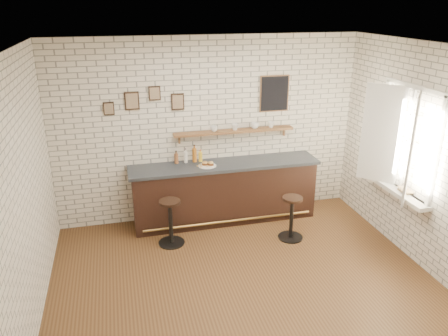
# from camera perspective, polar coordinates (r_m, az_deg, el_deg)

# --- Properties ---
(ground) EXTENTS (5.00, 5.00, 0.00)m
(ground) POSITION_cam_1_polar(r_m,az_deg,el_deg) (6.04, 2.38, -14.13)
(ground) COLOR brown
(ground) RESTS_ON ground
(bar_counter) EXTENTS (3.10, 0.65, 1.01)m
(bar_counter) POSITION_cam_1_polar(r_m,az_deg,el_deg) (7.26, 0.09, -3.11)
(bar_counter) COLOR black
(bar_counter) RESTS_ON ground
(sandwich_plate) EXTENTS (0.28, 0.28, 0.01)m
(sandwich_plate) POSITION_cam_1_polar(r_m,az_deg,el_deg) (6.96, -2.19, 0.30)
(sandwich_plate) COLOR white
(sandwich_plate) RESTS_ON bar_counter
(ciabatta_sandwich) EXTENTS (0.20, 0.14, 0.06)m
(ciabatta_sandwich) POSITION_cam_1_polar(r_m,az_deg,el_deg) (6.95, -2.13, 0.60)
(ciabatta_sandwich) COLOR #B18648
(ciabatta_sandwich) RESTS_ON sandwich_plate
(potato_chips) EXTENTS (0.27, 0.17, 0.00)m
(potato_chips) POSITION_cam_1_polar(r_m,az_deg,el_deg) (6.95, -2.42, 0.33)
(potato_chips) COLOR gold
(potato_chips) RESTS_ON sandwich_plate
(bitters_bottle_brown) EXTENTS (0.07, 0.07, 0.21)m
(bitters_bottle_brown) POSITION_cam_1_polar(r_m,az_deg,el_deg) (7.09, -6.25, 1.27)
(bitters_bottle_brown) COLOR brown
(bitters_bottle_brown) RESTS_ON bar_counter
(bitters_bottle_white) EXTENTS (0.06, 0.06, 0.24)m
(bitters_bottle_white) POSITION_cam_1_polar(r_m,az_deg,el_deg) (7.10, -5.03, 1.46)
(bitters_bottle_white) COLOR white
(bitters_bottle_white) RESTS_ON bar_counter
(bitters_bottle_amber) EXTENTS (0.07, 0.07, 0.29)m
(bitters_bottle_amber) POSITION_cam_1_polar(r_m,az_deg,el_deg) (7.12, -3.87, 1.72)
(bitters_bottle_amber) COLOR #A65E1A
(bitters_bottle_amber) RESTS_ON bar_counter
(condiment_bottle_yellow) EXTENTS (0.06, 0.06, 0.20)m
(condiment_bottle_yellow) POSITION_cam_1_polar(r_m,az_deg,el_deg) (7.15, -3.09, 1.51)
(condiment_bottle_yellow) COLOR yellow
(condiment_bottle_yellow) RESTS_ON bar_counter
(bar_stool_left) EXTENTS (0.40, 0.40, 0.72)m
(bar_stool_left) POSITION_cam_1_polar(r_m,az_deg,el_deg) (6.64, -6.99, -6.86)
(bar_stool_left) COLOR black
(bar_stool_left) RESTS_ON ground
(bar_stool_right) EXTENTS (0.39, 0.39, 0.70)m
(bar_stool_right) POSITION_cam_1_polar(r_m,az_deg,el_deg) (6.83, 8.82, -6.27)
(bar_stool_right) COLOR black
(bar_stool_right) RESTS_ON ground
(wall_shelf) EXTENTS (2.00, 0.18, 0.18)m
(wall_shelf) POSITION_cam_1_polar(r_m,az_deg,el_deg) (7.16, 1.34, 4.82)
(wall_shelf) COLOR brown
(wall_shelf) RESTS_ON ground
(shelf_cup_a) EXTENTS (0.13, 0.13, 0.09)m
(shelf_cup_a) POSITION_cam_1_polar(r_m,az_deg,el_deg) (7.06, -1.30, 5.15)
(shelf_cup_a) COLOR white
(shelf_cup_a) RESTS_ON wall_shelf
(shelf_cup_b) EXTENTS (0.15, 0.15, 0.10)m
(shelf_cup_b) POSITION_cam_1_polar(r_m,az_deg,el_deg) (7.14, 1.43, 5.38)
(shelf_cup_b) COLOR white
(shelf_cup_b) RESTS_ON wall_shelf
(shelf_cup_c) EXTENTS (0.14, 0.14, 0.10)m
(shelf_cup_c) POSITION_cam_1_polar(r_m,az_deg,el_deg) (7.24, 4.03, 5.54)
(shelf_cup_c) COLOR white
(shelf_cup_c) RESTS_ON wall_shelf
(shelf_cup_d) EXTENTS (0.11, 0.11, 0.10)m
(shelf_cup_d) POSITION_cam_1_polar(r_m,az_deg,el_deg) (7.33, 6.17, 5.66)
(shelf_cup_d) COLOR white
(shelf_cup_d) RESTS_ON wall_shelf
(back_wall_decor) EXTENTS (2.96, 0.02, 0.56)m
(back_wall_decor) POSITION_cam_1_polar(r_m,az_deg,el_deg) (7.06, -0.17, 9.33)
(back_wall_decor) COLOR black
(back_wall_decor) RESTS_ON ground
(window_sill) EXTENTS (0.20, 1.35, 0.06)m
(window_sill) POSITION_cam_1_polar(r_m,az_deg,el_deg) (6.83, 21.48, -2.69)
(window_sill) COLOR white
(window_sill) RESTS_ON ground
(casement_window) EXTENTS (0.40, 1.30, 1.56)m
(casement_window) POSITION_cam_1_polar(r_m,az_deg,el_deg) (6.56, 22.04, 3.29)
(casement_window) COLOR white
(casement_window) RESTS_ON ground
(book_lower) EXTENTS (0.15, 0.20, 0.02)m
(book_lower) POSITION_cam_1_polar(r_m,az_deg,el_deg) (6.69, 22.13, -2.91)
(book_lower) COLOR tan
(book_lower) RESTS_ON window_sill
(book_upper) EXTENTS (0.24, 0.29, 0.02)m
(book_upper) POSITION_cam_1_polar(r_m,az_deg,el_deg) (6.70, 21.99, -2.65)
(book_upper) COLOR tan
(book_upper) RESTS_ON book_lower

